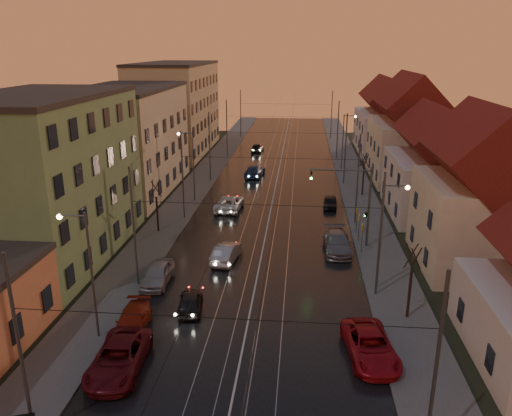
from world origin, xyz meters
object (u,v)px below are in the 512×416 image
(street_lamp_0, at_px, (86,264))
(parked_right_1, at_px, (337,243))
(street_lamp_1, at_px, (386,226))
(street_lamp_3, at_px, (345,137))
(driving_car_1, at_px, (226,253))
(driving_car_0, at_px, (190,301))
(parked_left_2, at_px, (132,321))
(driving_car_3, at_px, (255,171))
(driving_car_4, at_px, (257,148))
(parked_left_1, at_px, (119,358))
(parked_right_2, at_px, (330,202))
(street_lamp_2, at_px, (190,159))
(traffic_light_mast, at_px, (358,197))
(parked_left_3, at_px, (158,274))
(driving_car_2, at_px, (229,203))

(street_lamp_0, height_order, parked_right_1, street_lamp_0)
(street_lamp_0, bearing_deg, street_lamp_1, 23.72)
(street_lamp_3, bearing_deg, driving_car_1, -110.35)
(driving_car_0, xyz_separation_m, parked_left_2, (-3.02, -2.78, 0.01))
(driving_car_3, relative_size, parked_right_1, 0.98)
(parked_left_2, bearing_deg, street_lamp_1, 17.67)
(street_lamp_3, bearing_deg, street_lamp_0, -112.48)
(street_lamp_3, xyz_separation_m, driving_car_4, (-13.28, 12.64, -4.17))
(street_lamp_3, relative_size, parked_left_1, 1.42)
(parked_right_2, bearing_deg, driving_car_4, 113.16)
(driving_car_3, bearing_deg, street_lamp_0, 87.14)
(street_lamp_0, relative_size, parked_left_1, 1.42)
(driving_car_1, bearing_deg, street_lamp_3, -102.81)
(street_lamp_2, xyz_separation_m, street_lamp_3, (18.21, 16.00, 0.00))
(street_lamp_2, height_order, parked_left_2, street_lamp_2)
(traffic_light_mast, distance_m, parked_left_3, 17.89)
(driving_car_3, relative_size, parked_left_2, 1.20)
(street_lamp_1, xyz_separation_m, parked_left_1, (-15.54, -10.96, -4.10))
(street_lamp_1, bearing_deg, parked_right_2, 98.08)
(parked_left_2, relative_size, parked_left_3, 0.99)
(driving_car_1, xyz_separation_m, parked_left_1, (-3.65, -14.92, 0.04))
(traffic_light_mast, bearing_deg, driving_car_3, 114.75)
(driving_car_4, distance_m, parked_right_2, 31.42)
(street_lamp_3, relative_size, driving_car_3, 1.49)
(driving_car_3, distance_m, parked_right_2, 16.09)
(street_lamp_2, xyz_separation_m, parked_left_1, (2.67, -30.96, -4.10))
(driving_car_2, height_order, parked_left_3, parked_left_3)
(street_lamp_2, height_order, parked_right_2, street_lamp_2)
(parked_right_2, bearing_deg, driving_car_1, -117.82)
(street_lamp_3, height_order, parked_left_2, street_lamp_3)
(driving_car_4, xyz_separation_m, parked_left_3, (-3.07, -49.19, 0.05))
(driving_car_1, height_order, driving_car_3, driving_car_3)
(street_lamp_1, bearing_deg, traffic_light_mast, 97.91)
(street_lamp_0, bearing_deg, driving_car_0, 36.62)
(parked_left_2, height_order, parked_left_3, parked_left_3)
(driving_car_1, relative_size, parked_left_2, 1.01)
(street_lamp_3, relative_size, parked_right_2, 2.23)
(street_lamp_2, xyz_separation_m, driving_car_3, (6.01, 12.05, -4.11))
(driving_car_3, xyz_separation_m, driving_car_4, (-1.09, 16.59, -0.06))
(street_lamp_0, relative_size, street_lamp_2, 1.00)
(street_lamp_3, height_order, parked_right_2, street_lamp_3)
(traffic_light_mast, relative_size, driving_car_3, 1.34)
(parked_right_2, bearing_deg, parked_right_1, -86.58)
(parked_left_1, height_order, parked_left_3, parked_left_1)
(traffic_light_mast, relative_size, driving_car_1, 1.59)
(driving_car_0, distance_m, driving_car_2, 21.54)
(parked_right_2, bearing_deg, street_lamp_2, 180.00)
(street_lamp_1, bearing_deg, street_lamp_3, 90.00)
(driving_car_4, bearing_deg, parked_right_1, 109.88)
(street_lamp_2, height_order, driving_car_3, street_lamp_2)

